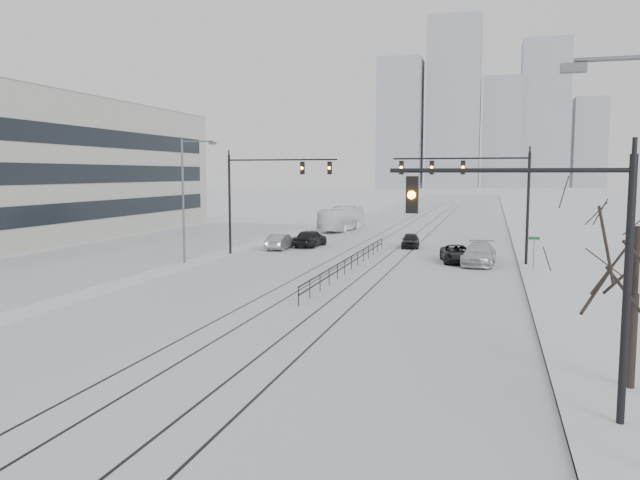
{
  "coord_description": "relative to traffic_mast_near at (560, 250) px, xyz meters",
  "views": [
    {
      "loc": [
        9.09,
        -10.85,
        6.52
      ],
      "look_at": [
        0.8,
        19.11,
        3.2
      ],
      "focal_mm": 35.0,
      "sensor_mm": 36.0,
      "label": 1
    }
  ],
  "objects": [
    {
      "name": "ground",
      "position": [
        -10.79,
        -6.0,
        -4.56
      ],
      "size": [
        500.0,
        500.0,
        0.0
      ],
      "primitive_type": "plane",
      "color": "silver",
      "rests_on": "ground"
    },
    {
      "name": "road",
      "position": [
        -10.79,
        54.0,
        -4.55
      ],
      "size": [
        22.0,
        260.0,
        0.02
      ],
      "primitive_type": "cube",
      "color": "silver",
      "rests_on": "ground"
    },
    {
      "name": "sidewalk_east",
      "position": [
        2.71,
        54.0,
        -4.48
      ],
      "size": [
        5.0,
        260.0,
        0.16
      ],
      "primitive_type": "cube",
      "color": "silver",
      "rests_on": "ground"
    },
    {
      "name": "curb",
      "position": [
        0.26,
        54.0,
        -4.5
      ],
      "size": [
        0.1,
        260.0,
        0.12
      ],
      "primitive_type": "cube",
      "color": "gray",
      "rests_on": "ground"
    },
    {
      "name": "parking_strip",
      "position": [
        -30.79,
        29.0,
        -4.55
      ],
      "size": [
        14.0,
        60.0,
        0.03
      ],
      "primitive_type": "cube",
      "color": "silver",
      "rests_on": "ground"
    },
    {
      "name": "tram_rails",
      "position": [
        -10.79,
        34.0,
        -4.54
      ],
      "size": [
        5.3,
        180.0,
        0.01
      ],
      "color": "black",
      "rests_on": "ground"
    },
    {
      "name": "skyline",
      "position": [
        -5.77,
        267.63,
        26.08
      ],
      "size": [
        96.0,
        48.0,
        72.0
      ],
      "color": "#9699A4",
      "rests_on": "ground"
    },
    {
      "name": "traffic_mast_near",
      "position": [
        0.0,
        0.0,
        0.0
      ],
      "size": [
        6.1,
        0.37,
        7.0
      ],
      "color": "black",
      "rests_on": "ground"
    },
    {
      "name": "traffic_mast_ne",
      "position": [
        -2.64,
        29.0,
        1.2
      ],
      "size": [
        9.6,
        0.37,
        8.0
      ],
      "color": "black",
      "rests_on": "ground"
    },
    {
      "name": "traffic_mast_nw",
      "position": [
        -19.31,
        30.0,
        1.01
      ],
      "size": [
        9.1,
        0.37,
        8.0
      ],
      "color": "black",
      "rests_on": "ground"
    },
    {
      "name": "street_light_west",
      "position": [
        -22.99,
        24.0,
        0.65
      ],
      "size": [
        2.73,
        0.25,
        9.0
      ],
      "color": "#595B60",
      "rests_on": "ground"
    },
    {
      "name": "bare_tree",
      "position": [
        2.41,
        3.0,
        -0.07
      ],
      "size": [
        4.4,
        4.4,
        6.1
      ],
      "color": "black",
      "rests_on": "ground"
    },
    {
      "name": "median_fence",
      "position": [
        -10.79,
        24.0,
        -4.04
      ],
      "size": [
        0.06,
        24.0,
        1.0
      ],
      "color": "black",
      "rests_on": "ground"
    },
    {
      "name": "street_sign",
      "position": [
        1.01,
        26.0,
        -2.96
      ],
      "size": [
        0.7,
        0.06,
        2.4
      ],
      "color": "#595B60",
      "rests_on": "ground"
    },
    {
      "name": "sedan_sb_inner",
      "position": [
        -17.29,
        36.25,
        -3.79
      ],
      "size": [
        2.25,
        4.7,
        1.55
      ],
      "primitive_type": "imported",
      "rotation": [
        0.0,
        0.0,
        3.05
      ],
      "color": "black",
      "rests_on": "ground"
    },
    {
      "name": "sedan_sb_outer",
      "position": [
        -19.19,
        33.63,
        -3.88
      ],
      "size": [
        1.46,
        4.15,
        1.37
      ],
      "primitive_type": "imported",
      "rotation": [
        0.0,
        0.0,
        3.14
      ],
      "color": "gray",
      "rests_on": "ground"
    },
    {
      "name": "sedan_nb_front",
      "position": [
        -4.11,
        29.55,
        -3.93
      ],
      "size": [
        2.9,
        4.88,
        1.27
      ],
      "primitive_type": "imported",
      "rotation": [
        0.0,
        0.0,
        0.18
      ],
      "color": "black",
      "rests_on": "ground"
    },
    {
      "name": "sedan_nb_right",
      "position": [
        -2.53,
        28.79,
        -3.78
      ],
      "size": [
        2.52,
        5.52,
        1.57
      ],
      "primitive_type": "imported",
      "rotation": [
        0.0,
        0.0,
        -0.06
      ],
      "color": "silver",
      "rests_on": "ground"
    },
    {
      "name": "sedan_nb_far",
      "position": [
        -8.58,
        38.01,
        -3.92
      ],
      "size": [
        1.82,
        3.88,
        1.28
      ],
      "primitive_type": "imported",
      "rotation": [
        0.0,
        0.0,
        0.08
      ],
      "color": "black",
      "rests_on": "ground"
    },
    {
      "name": "box_truck",
      "position": [
        -18.26,
        52.38,
        -3.2
      ],
      "size": [
        3.36,
        10.0,
        2.73
      ],
      "primitive_type": "imported",
      "rotation": [
        0.0,
        0.0,
        3.03
      ],
      "color": "white",
      "rests_on": "ground"
    }
  ]
}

